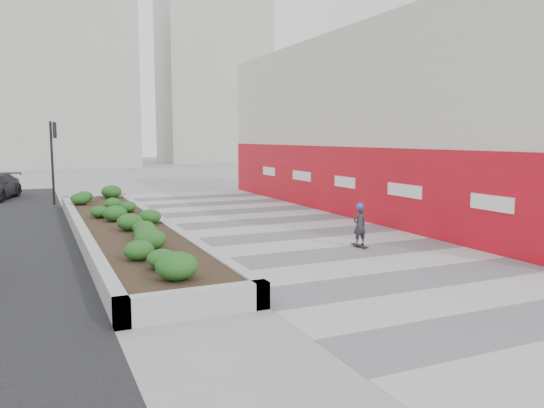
{
  "coord_description": "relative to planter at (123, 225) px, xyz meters",
  "views": [
    {
      "loc": [
        -8.14,
        -11.31,
        3.39
      ],
      "look_at": [
        -0.68,
        5.31,
        1.1
      ],
      "focal_mm": 35.0,
      "sensor_mm": 36.0,
      "label": 1
    }
  ],
  "objects": [
    {
      "name": "distant_bldg_north_r",
      "position": [
        20.5,
        53.0,
        11.58
      ],
      "size": [
        14.0,
        10.0,
        24.0
      ],
      "primitive_type": "cube",
      "color": "#ADAAA3",
      "rests_on": "ground"
    },
    {
      "name": "manhole_cover",
      "position": [
        6.0,
        -4.0,
        -0.42
      ],
      "size": [
        0.44,
        0.44,
        0.01
      ],
      "primitive_type": "cylinder",
      "color": "#595654",
      "rests_on": "ground"
    },
    {
      "name": "ground",
      "position": [
        5.5,
        -7.0,
        -0.42
      ],
      "size": [
        160.0,
        160.0,
        0.0
      ],
      "primitive_type": "plane",
      "color": "gray",
      "rests_on": "ground"
    },
    {
      "name": "distant_bldg_north_l",
      "position": [
        0.5,
        48.0,
        9.58
      ],
      "size": [
        16.0,
        12.0,
        20.0
      ],
      "primitive_type": "cube",
      "color": "#ADAAA3",
      "rests_on": "ground"
    },
    {
      "name": "building",
      "position": [
        12.48,
        1.98,
        3.56
      ],
      "size": [
        6.04,
        24.08,
        8.0
      ],
      "color": "beige",
      "rests_on": "ground"
    },
    {
      "name": "planter",
      "position": [
        0.0,
        0.0,
        0.0
      ],
      "size": [
        3.0,
        18.0,
        0.9
      ],
      "color": "#9E9EA0",
      "rests_on": "ground"
    },
    {
      "name": "walkway",
      "position": [
        5.5,
        -4.0,
        -0.41
      ],
      "size": [
        8.0,
        36.0,
        0.01
      ],
      "primitive_type": "cube",
      "color": "#A8A8AD",
      "rests_on": "ground"
    },
    {
      "name": "traffic_signal_near",
      "position": [
        -1.73,
        10.5,
        2.34
      ],
      "size": [
        0.33,
        0.28,
        4.2
      ],
      "color": "black",
      "rests_on": "ground"
    },
    {
      "name": "skateboarder",
      "position": [
        6.44,
        -4.7,
        0.29
      ],
      "size": [
        0.47,
        0.72,
        1.39
      ],
      "rotation": [
        0.0,
        0.0,
        0.0
      ],
      "color": "beige",
      "rests_on": "ground"
    }
  ]
}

